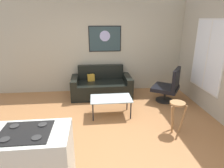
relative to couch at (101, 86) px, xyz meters
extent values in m
cube|color=#A46D3F|center=(-0.09, -1.92, -0.30)|extent=(6.40, 6.40, 0.04)
cube|color=#B2AB92|center=(-0.09, 0.50, 1.12)|extent=(6.40, 0.05, 2.80)
cube|color=black|center=(0.00, -0.04, -0.07)|extent=(1.36, 0.88, 0.43)
cube|color=black|center=(0.00, 0.31, 0.36)|extent=(1.35, 0.17, 0.43)
cube|color=black|center=(-0.76, -0.05, 0.01)|extent=(0.19, 0.87, 0.58)
cube|color=black|center=(0.77, -0.04, 0.01)|extent=(0.19, 0.87, 0.58)
cube|color=gold|center=(-0.30, 0.11, 0.24)|extent=(0.22, 0.14, 0.20)
cube|color=silver|center=(0.16, -1.24, 0.14)|extent=(0.94, 0.56, 0.02)
cylinder|color=#232326|center=(-0.26, -1.47, -0.08)|extent=(0.03, 0.03, 0.41)
cylinder|color=#232326|center=(0.58, -1.47, -0.08)|extent=(0.03, 0.03, 0.41)
cylinder|color=#232326|center=(-0.26, -1.00, -0.08)|extent=(0.03, 0.03, 0.41)
cylinder|color=#232326|center=(0.58, -1.00, -0.08)|extent=(0.03, 0.03, 0.41)
cylinder|color=black|center=(1.71, -0.58, -0.26)|extent=(0.47, 0.47, 0.04)
cylinder|color=black|center=(1.71, -0.58, -0.07)|extent=(0.06, 0.06, 0.34)
cube|color=black|center=(1.71, -0.58, 0.09)|extent=(0.91, 0.92, 0.10)
cube|color=black|center=(1.92, -0.72, 0.40)|extent=(0.44, 0.60, 0.53)
cylinder|color=#A97A4A|center=(1.37, -2.07, 0.34)|extent=(0.30, 0.30, 0.03)
cylinder|color=#A97A4A|center=(1.37, -1.94, 0.02)|extent=(0.04, 0.12, 0.60)
cylinder|color=#A97A4A|center=(1.26, -2.13, 0.02)|extent=(0.12, 0.09, 0.60)
cylinder|color=#A97A4A|center=(1.48, -2.13, 0.02)|extent=(0.12, 0.09, 0.60)
cube|color=silver|center=(-1.35, -3.23, 0.16)|extent=(1.61, 0.64, 0.88)
cube|color=black|center=(-1.06, -3.23, 0.61)|extent=(0.60, 0.51, 0.01)
cylinder|color=#2D2D2D|center=(-1.23, -3.37, 0.62)|extent=(0.11, 0.11, 0.01)
cylinder|color=#2D2D2D|center=(-0.89, -3.37, 0.62)|extent=(0.11, 0.11, 0.01)
cylinder|color=#2D2D2D|center=(-1.23, -3.09, 0.62)|extent=(0.11, 0.11, 0.01)
cylinder|color=#2D2D2D|center=(-0.89, -3.09, 0.62)|extent=(0.11, 0.11, 0.01)
cube|color=black|center=(0.15, 0.46, 1.32)|extent=(0.95, 0.01, 0.74)
cube|color=#314547|center=(0.15, 0.46, 1.32)|extent=(0.90, 0.02, 0.69)
cylinder|color=#B3AFDE|center=(0.15, 0.44, 1.40)|extent=(0.30, 0.01, 0.30)
cube|color=silver|center=(2.50, -1.02, 1.04)|extent=(0.02, 1.23, 1.69)
cube|color=white|center=(2.49, -1.02, 1.04)|extent=(0.01, 1.15, 1.61)
cube|color=silver|center=(2.48, -1.02, 1.04)|extent=(0.01, 0.04, 1.61)
camera|label=1|loc=(-0.23, -5.27, 1.88)|focal=30.62mm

